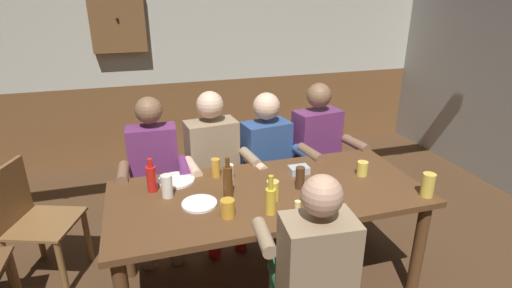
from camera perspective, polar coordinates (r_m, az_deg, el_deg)
name	(u,v)px	position (r m, az deg, el deg)	size (l,w,h in m)	color
back_wall_upper	(199,21)	(4.82, -8.17, 17.01)	(5.61, 0.12, 1.37)	beige
back_wall_wainscot	(204,117)	(5.04, -7.48, 3.86)	(5.61, 0.12, 0.94)	brown
dining_table	(268,203)	(2.67, 1.76, -8.51)	(2.04, 0.91, 0.75)	brown
person_0	(155,171)	(3.15, -14.31, -3.77)	(0.52, 0.50, 1.25)	#6B2D66
person_1	(215,162)	(3.20, -5.93, -2.55)	(0.57, 0.56, 1.25)	#997F60
person_2	(270,158)	(3.31, 2.05, -2.05)	(0.56, 0.58, 1.21)	#2D4C84
person_3	(321,150)	(3.46, 9.27, -0.86)	(0.57, 0.57, 1.26)	#6B2D66
person_4	(311,267)	(2.15, 7.88, -17.02)	(0.51, 0.55, 1.22)	#997F60
chair_empty_far_end	(32,220)	(3.25, -29.46, -9.42)	(0.56, 0.56, 0.88)	brown
table_candle	(297,207)	(2.38, 5.96, -8.99)	(0.04, 0.04, 0.08)	#F9E08C
condiment_caddy	(299,170)	(2.86, 6.15, -3.69)	(0.14, 0.10, 0.05)	#B2B7BC
plate_0	(176,180)	(2.79, -11.37, -5.11)	(0.25, 0.25, 0.01)	white
plate_1	(199,204)	(2.49, -8.11, -8.45)	(0.22, 0.22, 0.01)	white
bottle_0	(271,199)	(2.34, 2.10, -7.92)	(0.06, 0.06, 0.24)	gold
bottle_1	(152,178)	(2.67, -14.73, -4.71)	(0.07, 0.07, 0.23)	red
bottle_2	(228,181)	(2.51, -4.06, -5.28)	(0.06, 0.06, 0.27)	#593314
pint_glass_0	(228,208)	(2.33, -4.09, -9.17)	(0.08, 0.08, 0.11)	gold
pint_glass_1	(273,191)	(2.49, 2.41, -6.68)	(0.08, 0.08, 0.13)	#E5C64C
pint_glass_2	(229,172)	(2.75, -3.84, -4.07)	(0.06, 0.06, 0.11)	white
pint_glass_3	(167,186)	(2.58, -12.64, -5.90)	(0.07, 0.07, 0.15)	white
pint_glass_4	(300,178)	(2.64, 6.33, -4.84)	(0.06, 0.06, 0.15)	#4C2D19
pint_glass_5	(428,185)	(2.75, 23.41, -5.40)	(0.08, 0.08, 0.15)	#E5C64C
pint_glass_6	(362,168)	(2.91, 14.99, -3.41)	(0.08, 0.08, 0.10)	#E5C64C
pint_glass_7	(216,168)	(2.79, -5.80, -3.41)	(0.06, 0.06, 0.13)	gold
wall_dart_cabinet	(117,18)	(4.63, -19.26, 16.65)	(0.56, 0.15, 0.70)	brown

